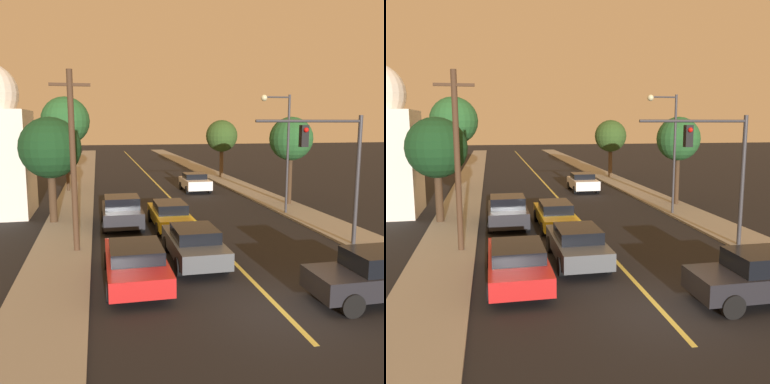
% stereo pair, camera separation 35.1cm
% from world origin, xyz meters
% --- Properties ---
extents(ground_plane, '(200.00, 200.00, 0.00)m').
position_xyz_m(ground_plane, '(0.00, 0.00, 0.00)').
color(ground_plane, black).
extents(road_surface, '(10.93, 80.00, 0.01)m').
position_xyz_m(road_surface, '(0.00, 36.00, 0.01)').
color(road_surface, black).
rests_on(road_surface, ground).
extents(sidewalk_left, '(2.50, 80.00, 0.12)m').
position_xyz_m(sidewalk_left, '(-6.72, 36.00, 0.06)').
color(sidewalk_left, gray).
rests_on(sidewalk_left, ground).
extents(sidewalk_right, '(2.50, 80.00, 0.12)m').
position_xyz_m(sidewalk_right, '(6.72, 36.00, 0.06)').
color(sidewalk_right, gray).
rests_on(sidewalk_right, ground).
extents(car_near_lane_front, '(1.95, 4.68, 1.45)m').
position_xyz_m(car_near_lane_front, '(-1.53, 4.91, 0.77)').
color(car_near_lane_front, '#474C51').
rests_on(car_near_lane_front, ground).
extents(car_near_lane_second, '(1.86, 5.10, 1.39)m').
position_xyz_m(car_near_lane_second, '(-1.53, 10.67, 0.73)').
color(car_near_lane_second, gold).
rests_on(car_near_lane_second, ground).
extents(car_outer_lane_front, '(2.07, 4.95, 1.36)m').
position_xyz_m(car_outer_lane_front, '(-3.94, 3.28, 0.72)').
color(car_outer_lane_front, red).
rests_on(car_outer_lane_front, ground).
extents(car_outer_lane_second, '(2.10, 4.29, 1.65)m').
position_xyz_m(car_outer_lane_second, '(-3.94, 11.46, 0.82)').
color(car_outer_lane_second, black).
rests_on(car_outer_lane_second, ground).
extents(car_far_oncoming, '(2.03, 3.94, 1.44)m').
position_xyz_m(car_far_oncoming, '(2.46, 22.31, 0.75)').
color(car_far_oncoming, white).
rests_on(car_far_oncoming, ground).
extents(car_crossing_right, '(3.87, 1.94, 1.59)m').
position_xyz_m(car_crossing_right, '(2.99, 0.12, 0.81)').
color(car_crossing_right, black).
rests_on(car_crossing_right, ground).
extents(traffic_signal_mast, '(4.80, 0.42, 5.61)m').
position_xyz_m(traffic_signal_mast, '(4.71, 5.56, 3.96)').
color(traffic_signal_mast, '#333338').
rests_on(traffic_signal_mast, ground).
extents(streetlamp_right, '(1.81, 0.36, 6.90)m').
position_xyz_m(streetlamp_right, '(5.39, 12.49, 4.56)').
color(streetlamp_right, '#333338').
rests_on(streetlamp_right, ground).
extents(utility_pole_left, '(1.60, 0.24, 7.39)m').
position_xyz_m(utility_pole_left, '(-6.07, 7.19, 3.97)').
color(utility_pole_left, '#422D1E').
rests_on(utility_pole_left, ground).
extents(tree_left_near, '(3.71, 3.71, 7.33)m').
position_xyz_m(tree_left_near, '(-7.45, 24.07, 5.58)').
color(tree_left_near, '#3D2B1C').
rests_on(tree_left_near, ground).
extents(tree_left_far, '(3.24, 3.24, 5.62)m').
position_xyz_m(tree_left_far, '(-7.52, 12.86, 4.09)').
color(tree_left_far, '#3D2B1C').
rests_on(tree_left_far, ground).
extents(tree_right_near, '(2.82, 2.82, 5.70)m').
position_xyz_m(tree_right_near, '(7.23, 15.10, 4.37)').
color(tree_right_near, '#3D2B1C').
rests_on(tree_right_near, ground).
extents(tree_right_far, '(3.12, 3.12, 5.61)m').
position_xyz_m(tree_right_far, '(6.95, 30.13, 4.14)').
color(tree_right_far, '#4C3823').
rests_on(tree_right_far, ground).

